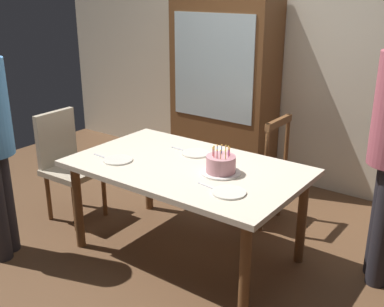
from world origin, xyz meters
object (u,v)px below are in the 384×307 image
(birthday_cake, at_px, (221,165))
(plate_far_side, at_px, (196,153))
(chair_spindle_back, at_px, (258,170))
(plate_near_celebrant, at_px, (118,160))
(plate_near_guest, at_px, (229,192))
(china_cabinet, at_px, (224,88))
(dining_table, at_px, (187,175))
(chair_upholstered, at_px, (67,160))

(birthday_cake, relative_size, plate_far_side, 1.27)
(plate_far_side, xyz_separation_m, chair_spindle_back, (0.23, 0.60, -0.28))
(plate_near_celebrant, xyz_separation_m, plate_near_guest, (0.98, 0.00, 0.00))
(plate_near_celebrant, height_order, china_cabinet, china_cabinet)
(chair_spindle_back, distance_m, china_cabinet, 1.20)
(plate_near_celebrant, bearing_deg, dining_table, 26.40)
(birthday_cake, bearing_deg, plate_far_side, 149.77)
(birthday_cake, distance_m, plate_near_guest, 0.34)
(chair_upholstered, height_order, china_cabinet, china_cabinet)
(birthday_cake, height_order, chair_upholstered, chair_upholstered)
(dining_table, relative_size, birthday_cake, 6.06)
(dining_table, xyz_separation_m, chair_spindle_back, (0.15, 0.83, -0.20))
(dining_table, xyz_separation_m, chair_upholstered, (-1.24, -0.10, -0.12))
(dining_table, bearing_deg, plate_near_guest, -24.47)
(plate_near_guest, height_order, chair_upholstered, chair_upholstered)
(dining_table, height_order, chair_spindle_back, chair_spindle_back)
(plate_far_side, bearing_deg, china_cabinet, 114.14)
(chair_spindle_back, xyz_separation_m, chair_upholstered, (-1.38, -0.94, 0.07))
(birthday_cake, height_order, chair_spindle_back, chair_spindle_back)
(plate_far_side, height_order, chair_spindle_back, chair_spindle_back)
(birthday_cake, bearing_deg, chair_upholstered, -175.61)
(dining_table, distance_m, plate_near_celebrant, 0.53)
(chair_upholstered, bearing_deg, plate_near_celebrant, -9.52)
(dining_table, bearing_deg, china_cabinet, 113.55)
(birthday_cake, bearing_deg, dining_table, -177.06)
(dining_table, height_order, chair_upholstered, chair_upholstered)
(dining_table, height_order, plate_far_side, plate_far_side)
(plate_near_guest, bearing_deg, dining_table, 155.53)
(chair_upholstered, xyz_separation_m, china_cabinet, (0.56, 1.66, 0.42))
(plate_far_side, relative_size, chair_spindle_back, 0.23)
(plate_near_celebrant, height_order, chair_upholstered, chair_upholstered)
(plate_near_celebrant, bearing_deg, birthday_cake, 18.10)
(plate_far_side, height_order, chair_upholstered, chair_upholstered)
(chair_upholstered, bearing_deg, china_cabinet, 71.40)
(plate_far_side, bearing_deg, chair_spindle_back, 69.03)
(birthday_cake, xyz_separation_m, chair_upholstered, (-1.53, -0.12, -0.27))
(plate_near_celebrant, xyz_separation_m, chair_upholstered, (-0.77, 0.13, -0.21))
(birthday_cake, distance_m, chair_upholstered, 1.55)
(plate_near_celebrant, distance_m, plate_near_guest, 0.98)
(china_cabinet, bearing_deg, plate_far_side, -65.86)
(plate_far_side, distance_m, plate_near_guest, 0.75)
(china_cabinet, bearing_deg, plate_near_celebrant, -83.23)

